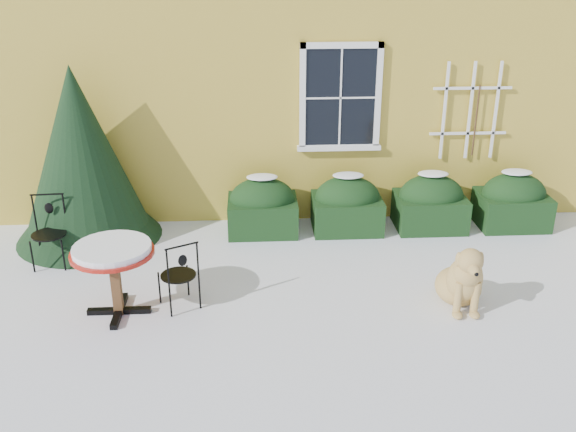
{
  "coord_description": "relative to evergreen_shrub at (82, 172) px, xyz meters",
  "views": [
    {
      "loc": [
        -0.44,
        -6.51,
        4.1
      ],
      "look_at": [
        0.0,
        1.0,
        0.9
      ],
      "focal_mm": 40.0,
      "sensor_mm": 36.0,
      "label": 1
    }
  ],
  "objects": [
    {
      "name": "patio_chair_near",
      "position": [
        1.57,
        -2.14,
        -0.59
      ],
      "size": [
        0.54,
        0.53,
        0.9
      ],
      "rotation": [
        0.0,
        0.0,
        3.62
      ],
      "color": "black",
      "rests_on": "ground"
    },
    {
      "name": "ground",
      "position": [
        2.92,
        -2.49,
        -1.04
      ],
      "size": [
        80.0,
        80.0,
        0.0
      ],
      "primitive_type": "plane",
      "color": "white",
      "rests_on": "ground"
    },
    {
      "name": "hedge_row",
      "position": [
        4.57,
        0.06,
        -0.64
      ],
      "size": [
        4.95,
        0.8,
        0.91
      ],
      "color": "black",
      "rests_on": "ground"
    },
    {
      "name": "patio_chair_far",
      "position": [
        -0.32,
        -0.86,
        -0.55
      ],
      "size": [
        0.47,
        0.47,
        0.98
      ],
      "rotation": [
        0.0,
        0.0,
        0.06
      ],
      "color": "black",
      "rests_on": "ground"
    },
    {
      "name": "bistro_table",
      "position": [
        0.84,
        -2.24,
        -0.29
      ],
      "size": [
        0.97,
        0.97,
        0.9
      ],
      "rotation": [
        0.0,
        0.0,
        0.28
      ],
      "color": "black",
      "rests_on": "ground"
    },
    {
      "name": "evergreen_shrub",
      "position": [
        0.0,
        0.0,
        0.0
      ],
      "size": [
        2.14,
        2.14,
        2.59
      ],
      "rotation": [
        0.0,
        0.0,
        -0.16
      ],
      "color": "black",
      "rests_on": "ground"
    },
    {
      "name": "dog",
      "position": [
        4.98,
        -2.33,
        -0.68
      ],
      "size": [
        0.6,
        0.99,
        0.89
      ],
      "rotation": [
        0.0,
        0.0,
        -0.02
      ],
      "color": "tan",
      "rests_on": "ground"
    }
  ]
}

